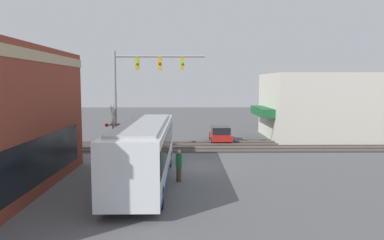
# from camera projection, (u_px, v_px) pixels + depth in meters

# --- Properties ---
(ground_plane) EXTENTS (120.00, 120.00, 0.00)m
(ground_plane) POSITION_uv_depth(u_px,v_px,m) (195.00, 167.00, 24.07)
(ground_plane) COLOR #565659
(shop_building) EXTENTS (9.34, 10.84, 6.29)m
(shop_building) POSITION_uv_depth(u_px,v_px,m) (316.00, 106.00, 36.82)
(shop_building) COLOR beige
(shop_building) RESTS_ON ground
(city_bus) EXTENTS (12.15, 2.59, 3.28)m
(city_bus) POSITION_uv_depth(u_px,v_px,m) (144.00, 150.00, 19.98)
(city_bus) COLOR silver
(city_bus) RESTS_ON ground
(traffic_signal_gantry) EXTENTS (0.42, 6.88, 7.76)m
(traffic_signal_gantry) POSITION_uv_depth(u_px,v_px,m) (141.00, 79.00, 28.16)
(traffic_signal_gantry) COLOR gray
(traffic_signal_gantry) RESTS_ON ground
(crossing_signal) EXTENTS (1.41, 1.18, 3.81)m
(crossing_signal) POSITION_uv_depth(u_px,v_px,m) (113.00, 125.00, 27.44)
(crossing_signal) COLOR gray
(crossing_signal) RESTS_ON ground
(rail_track_near) EXTENTS (2.60, 60.00, 0.15)m
(rail_track_near) POSITION_uv_depth(u_px,v_px,m) (193.00, 150.00, 30.04)
(rail_track_near) COLOR #332D28
(rail_track_near) RESTS_ON ground
(rail_track_far) EXTENTS (2.60, 60.00, 0.15)m
(rail_track_far) POSITION_uv_depth(u_px,v_px,m) (192.00, 143.00, 33.22)
(rail_track_far) COLOR #332D28
(rail_track_far) RESTS_ON ground
(parked_car_red) EXTENTS (4.58, 1.82, 1.41)m
(parked_car_red) POSITION_uv_depth(u_px,v_px,m) (220.00, 134.00, 34.58)
(parked_car_red) COLOR #B21E19
(parked_car_red) RESTS_ON ground
(pedestrian_at_crossing) EXTENTS (0.34, 0.34, 1.72)m
(pedestrian_at_crossing) POSITION_uv_depth(u_px,v_px,m) (119.00, 146.00, 26.64)
(pedestrian_at_crossing) COLOR black
(pedestrian_at_crossing) RESTS_ON ground
(pedestrian_near_bus) EXTENTS (0.34, 0.34, 1.76)m
(pedestrian_near_bus) POSITION_uv_depth(u_px,v_px,m) (179.00, 165.00, 20.33)
(pedestrian_near_bus) COLOR #473828
(pedestrian_near_bus) RESTS_ON ground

